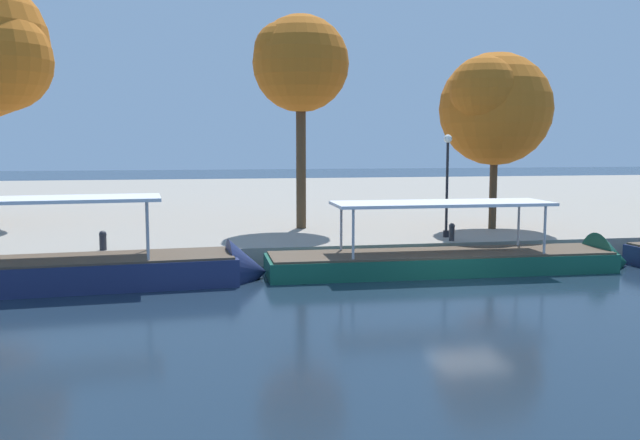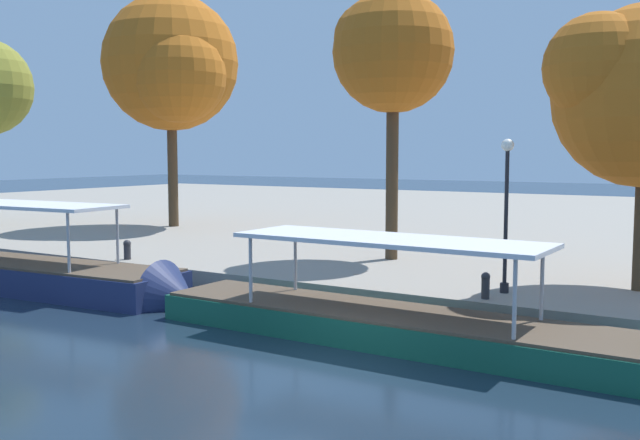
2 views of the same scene
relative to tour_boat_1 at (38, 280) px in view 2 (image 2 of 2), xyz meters
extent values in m
plane|color=#192838|center=(13.66, -2.99, -0.39)|extent=(220.00, 220.00, 0.00)
cube|color=gray|center=(13.66, 30.42, -0.01)|extent=(120.00, 55.00, 0.77)
cube|color=navy|center=(-0.94, -0.07, -0.14)|extent=(13.84, 3.84, 1.45)
cone|color=navy|center=(6.37, 0.48, -0.14)|extent=(1.59, 2.65, 2.55)
cube|color=brown|center=(-0.94, -0.07, 0.62)|extent=(13.56, 3.68, 0.08)
cylinder|color=#B2B2B7|center=(2.72, 1.34, 1.66)|extent=(0.10, 0.10, 2.00)
cylinder|color=#B2B2B7|center=(2.89, -0.92, 1.66)|extent=(0.10, 0.10, 2.00)
cube|color=silver|center=(-0.94, -0.07, 2.72)|extent=(8.64, 3.23, 0.12)
cube|color=#14513D|center=(13.88, 0.44, -0.22)|extent=(13.64, 2.97, 1.12)
cube|color=brown|center=(13.88, 0.44, 0.38)|extent=(13.36, 2.83, 0.08)
cylinder|color=#B2B2B7|center=(17.64, 1.49, 1.34)|extent=(0.10, 0.10, 1.83)
cylinder|color=#B2B2B7|center=(17.61, -0.73, 1.34)|extent=(0.10, 0.10, 1.83)
cylinder|color=#B2B2B7|center=(10.16, 1.60, 1.34)|extent=(0.10, 0.10, 1.83)
cylinder|color=#B2B2B7|center=(10.13, -0.61, 1.34)|extent=(0.10, 0.10, 1.83)
cube|color=silver|center=(13.88, 0.44, 2.31)|extent=(8.47, 2.67, 0.12)
cylinder|color=#2D2D33|center=(15.52, 3.49, 0.67)|extent=(0.24, 0.24, 0.58)
sphere|color=#2D2D33|center=(15.52, 3.49, 1.03)|extent=(0.26, 0.26, 0.26)
cylinder|color=#2D2D33|center=(0.85, 3.55, 0.66)|extent=(0.28, 0.28, 0.56)
sphere|color=#2D2D33|center=(0.85, 3.55, 1.01)|extent=(0.30, 0.30, 0.30)
cylinder|color=black|center=(15.71, 4.68, 2.52)|extent=(0.12, 0.12, 4.29)
sphere|color=white|center=(15.71, 4.68, 4.83)|extent=(0.38, 0.38, 0.38)
cylinder|color=black|center=(15.71, 4.68, 0.53)|extent=(0.26, 0.26, 0.30)
cylinder|color=#4C3823|center=(9.74, 9.16, 3.56)|extent=(0.49, 0.49, 6.36)
sphere|color=#BC6019|center=(9.74, 9.16, 8.51)|extent=(4.74, 4.74, 4.74)
sphere|color=#BC6019|center=(9.07, 9.60, 8.08)|extent=(2.91, 2.91, 2.91)
sphere|color=#BC6019|center=(8.84, 8.91, 9.08)|extent=(2.82, 2.82, 2.82)
cylinder|color=#4C3823|center=(-6.65, 14.22, 3.59)|extent=(0.57, 0.57, 6.43)
sphere|color=#BC6019|center=(-6.65, 14.22, 9.68)|extent=(7.67, 7.67, 7.67)
sphere|color=#BC6019|center=(-5.06, 13.15, 8.80)|extent=(5.17, 5.17, 5.17)
sphere|color=#BC6019|center=(-7.07, 14.25, 8.87)|extent=(3.89, 3.89, 3.89)
cylinder|color=#4C3823|center=(19.10, 7.21, 2.30)|extent=(0.37, 0.37, 3.85)
sphere|color=#BC6019|center=(17.93, 6.01, 7.12)|extent=(3.18, 3.18, 3.18)
camera|label=1|loc=(4.47, -24.63, 4.63)|focal=38.45mm
camera|label=2|loc=(22.19, -16.51, 4.60)|focal=40.33mm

